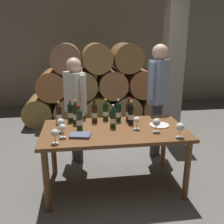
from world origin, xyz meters
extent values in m
plane|color=#66635E|center=(0.00, 0.00, 0.00)|extent=(14.00, 14.00, 0.00)
cube|color=gray|center=(0.00, 4.20, 1.40)|extent=(10.00, 0.24, 2.80)
cylinder|color=olive|center=(-1.26, 2.60, 0.30)|extent=(0.60, 0.90, 0.60)
cylinder|color=olive|center=(-0.63, 2.60, 0.30)|extent=(0.60, 0.90, 0.60)
cylinder|color=olive|center=(0.00, 2.60, 0.30)|extent=(0.60, 0.90, 0.60)
cylinder|color=olive|center=(0.63, 2.60, 0.30)|extent=(0.60, 0.90, 0.60)
cylinder|color=brown|center=(1.26, 2.60, 0.30)|extent=(0.60, 0.90, 0.60)
cylinder|color=#955D33|center=(-0.95, 2.60, 0.85)|extent=(0.60, 0.90, 0.60)
cylinder|color=olive|center=(-0.32, 2.60, 0.85)|extent=(0.60, 0.90, 0.60)
cylinder|color=#94613A|center=(0.31, 2.60, 0.85)|extent=(0.60, 0.90, 0.60)
cylinder|color=#955A34|center=(0.95, 2.60, 0.85)|extent=(0.60, 0.90, 0.60)
cylinder|color=#8B6145|center=(-0.63, 2.60, 1.39)|extent=(0.60, 0.90, 0.60)
cylinder|color=olive|center=(0.00, 2.60, 1.39)|extent=(0.60, 0.90, 0.60)
cylinder|color=brown|center=(0.63, 2.60, 1.39)|extent=(0.60, 0.90, 0.60)
cube|color=gray|center=(1.30, 1.60, 1.30)|extent=(0.32, 0.32, 2.60)
cube|color=brown|center=(0.00, 0.00, 0.74)|extent=(1.70, 0.90, 0.04)
cylinder|color=brown|center=(-0.77, -0.39, 0.36)|extent=(0.07, 0.07, 0.72)
cylinder|color=brown|center=(0.77, -0.39, 0.36)|extent=(0.07, 0.07, 0.72)
cylinder|color=brown|center=(-0.77, 0.39, 0.36)|extent=(0.07, 0.07, 0.72)
cylinder|color=brown|center=(0.77, 0.39, 0.36)|extent=(0.07, 0.07, 0.72)
cylinder|color=black|center=(0.23, 0.15, 0.86)|extent=(0.07, 0.07, 0.21)
sphere|color=black|center=(0.23, 0.15, 0.98)|extent=(0.07, 0.07, 0.07)
cylinder|color=black|center=(0.23, 0.15, 1.00)|extent=(0.03, 0.03, 0.07)
cylinder|color=tan|center=(0.23, 0.15, 1.05)|extent=(0.03, 0.03, 0.02)
cylinder|color=silver|center=(0.23, 0.15, 0.85)|extent=(0.07, 0.07, 0.06)
cylinder|color=black|center=(-0.01, 0.05, 0.86)|extent=(0.07, 0.07, 0.20)
sphere|color=black|center=(-0.01, 0.05, 0.97)|extent=(0.07, 0.07, 0.07)
cylinder|color=black|center=(-0.01, 0.05, 0.99)|extent=(0.03, 0.03, 0.06)
cylinder|color=silver|center=(-0.01, 0.05, 1.04)|extent=(0.03, 0.03, 0.02)
cylinder|color=silver|center=(-0.01, 0.05, 0.85)|extent=(0.07, 0.07, 0.06)
cylinder|color=black|center=(-0.21, 0.27, 0.87)|extent=(0.07, 0.07, 0.21)
sphere|color=black|center=(-0.21, 0.27, 0.98)|extent=(0.07, 0.07, 0.07)
cylinder|color=black|center=(-0.21, 0.27, 1.01)|extent=(0.03, 0.03, 0.07)
cylinder|color=black|center=(-0.21, 0.27, 1.05)|extent=(0.03, 0.03, 0.02)
cylinder|color=silver|center=(-0.21, 0.27, 0.86)|extent=(0.07, 0.07, 0.06)
cylinder|color=black|center=(-0.52, 0.34, 0.86)|extent=(0.07, 0.07, 0.20)
sphere|color=black|center=(-0.52, 0.34, 0.97)|extent=(0.07, 0.07, 0.07)
cylinder|color=black|center=(-0.52, 0.34, 0.99)|extent=(0.03, 0.03, 0.06)
cylinder|color=#B21E23|center=(-0.52, 0.34, 1.04)|extent=(0.03, 0.03, 0.02)
cylinder|color=silver|center=(-0.52, 0.34, 0.85)|extent=(0.07, 0.07, 0.06)
cylinder|color=black|center=(0.23, 0.26, 0.87)|extent=(0.07, 0.07, 0.22)
sphere|color=black|center=(0.23, 0.26, 0.98)|extent=(0.07, 0.07, 0.07)
cylinder|color=black|center=(0.23, 0.26, 1.01)|extent=(0.03, 0.03, 0.07)
cylinder|color=#B21E23|center=(0.23, 0.26, 1.06)|extent=(0.03, 0.03, 0.02)
cylinder|color=silver|center=(0.23, 0.26, 0.86)|extent=(0.07, 0.07, 0.06)
cylinder|color=#19381E|center=(-0.41, 0.02, 0.87)|extent=(0.07, 0.07, 0.21)
sphere|color=#19381E|center=(-0.41, 0.02, 0.98)|extent=(0.07, 0.07, 0.07)
cylinder|color=#19381E|center=(-0.41, 0.02, 1.01)|extent=(0.03, 0.03, 0.07)
cylinder|color=#B21E23|center=(-0.41, 0.02, 1.05)|extent=(0.03, 0.03, 0.02)
cylinder|color=silver|center=(-0.41, 0.02, 0.86)|extent=(0.07, 0.07, 0.06)
cylinder|color=black|center=(-0.45, 0.24, 0.87)|extent=(0.07, 0.07, 0.22)
sphere|color=black|center=(-0.45, 0.24, 0.98)|extent=(0.07, 0.07, 0.07)
cylinder|color=black|center=(-0.45, 0.24, 1.01)|extent=(0.03, 0.03, 0.07)
cylinder|color=gold|center=(-0.45, 0.24, 1.06)|extent=(0.03, 0.03, 0.02)
cylinder|color=silver|center=(-0.45, 0.24, 0.86)|extent=(0.07, 0.07, 0.07)
cylinder|color=black|center=(-0.66, 0.30, 0.86)|extent=(0.07, 0.07, 0.20)
sphere|color=black|center=(-0.66, 0.30, 0.96)|extent=(0.07, 0.07, 0.07)
cylinder|color=black|center=(-0.66, 0.30, 0.99)|extent=(0.03, 0.03, 0.06)
cylinder|color=gold|center=(-0.66, 0.30, 1.03)|extent=(0.03, 0.03, 0.02)
cylinder|color=silver|center=(-0.66, 0.30, 0.85)|extent=(0.07, 0.07, 0.06)
cylinder|color=black|center=(-0.06, 0.34, 0.86)|extent=(0.07, 0.07, 0.20)
sphere|color=black|center=(-0.06, 0.34, 0.97)|extent=(0.07, 0.07, 0.07)
cylinder|color=black|center=(-0.06, 0.34, 0.99)|extent=(0.03, 0.03, 0.06)
cylinder|color=gold|center=(-0.06, 0.34, 1.03)|extent=(0.03, 0.03, 0.02)
cylinder|color=silver|center=(-0.06, 0.34, 0.85)|extent=(0.07, 0.07, 0.06)
cylinder|color=black|center=(0.09, 0.27, 0.86)|extent=(0.07, 0.07, 0.21)
sphere|color=black|center=(0.09, 0.27, 0.97)|extent=(0.07, 0.07, 0.07)
cylinder|color=black|center=(0.09, 0.27, 1.00)|extent=(0.03, 0.03, 0.07)
cylinder|color=silver|center=(0.09, 0.27, 1.04)|extent=(0.03, 0.03, 0.02)
cylinder|color=silver|center=(0.09, 0.27, 0.85)|extent=(0.07, 0.07, 0.06)
cylinder|color=white|center=(0.66, -0.35, 0.76)|extent=(0.06, 0.06, 0.00)
cylinder|color=white|center=(0.66, -0.35, 0.80)|extent=(0.01, 0.01, 0.07)
sphere|color=white|center=(0.66, -0.35, 0.88)|extent=(0.09, 0.09, 0.09)
cylinder|color=white|center=(0.26, -0.04, 0.76)|extent=(0.06, 0.06, 0.00)
cylinder|color=white|center=(0.26, -0.04, 0.80)|extent=(0.01, 0.01, 0.07)
sphere|color=white|center=(0.26, -0.04, 0.87)|extent=(0.08, 0.08, 0.08)
cylinder|color=white|center=(0.46, -0.16, 0.76)|extent=(0.06, 0.06, 0.00)
cylinder|color=white|center=(0.46, -0.16, 0.80)|extent=(0.01, 0.01, 0.07)
sphere|color=white|center=(0.46, -0.16, 0.88)|extent=(0.09, 0.09, 0.09)
cylinder|color=white|center=(-0.62, -0.01, 0.76)|extent=(0.06, 0.06, 0.00)
cylinder|color=white|center=(-0.62, -0.01, 0.80)|extent=(0.01, 0.01, 0.07)
sphere|color=white|center=(-0.62, -0.01, 0.88)|extent=(0.09, 0.09, 0.09)
cylinder|color=white|center=(-0.66, -0.33, 0.76)|extent=(0.06, 0.06, 0.00)
cylinder|color=white|center=(-0.66, -0.33, 0.80)|extent=(0.01, 0.01, 0.07)
sphere|color=white|center=(-0.66, -0.33, 0.87)|extent=(0.08, 0.08, 0.08)
cylinder|color=white|center=(-0.59, -0.18, 0.76)|extent=(0.06, 0.06, 0.00)
cylinder|color=white|center=(-0.59, -0.18, 0.80)|extent=(0.01, 0.01, 0.07)
sphere|color=white|center=(-0.59, -0.18, 0.87)|extent=(0.08, 0.08, 0.08)
cube|color=#4C5670|center=(-0.40, -0.18, 0.77)|extent=(0.25, 0.20, 0.03)
cylinder|color=white|center=(0.56, 0.04, 0.77)|extent=(0.24, 0.24, 0.01)
cylinder|color=#383842|center=(0.80, 0.79, 0.43)|extent=(0.11, 0.11, 0.85)
cylinder|color=#383842|center=(0.73, 0.71, 0.43)|extent=(0.11, 0.11, 0.85)
cube|color=#8499BC|center=(0.77, 0.75, 1.17)|extent=(0.35, 0.35, 0.64)
cylinder|color=#8499BC|center=(0.92, 0.90, 1.21)|extent=(0.08, 0.08, 0.54)
cylinder|color=#8499BC|center=(0.62, 0.60, 1.21)|extent=(0.08, 0.08, 0.54)
sphere|color=tan|center=(0.77, 0.75, 1.60)|extent=(0.23, 0.23, 0.23)
cylinder|color=#383842|center=(-0.48, 0.77, 0.38)|extent=(0.11, 0.11, 0.77)
cylinder|color=#383842|center=(-0.43, 0.67, 0.38)|extent=(0.11, 0.11, 0.77)
cube|color=silver|center=(-0.46, 0.72, 1.06)|extent=(0.32, 0.37, 0.58)
cylinder|color=silver|center=(-0.57, 0.90, 1.08)|extent=(0.08, 0.08, 0.49)
cylinder|color=silver|center=(-0.34, 0.54, 1.08)|extent=(0.08, 0.08, 0.49)
sphere|color=tan|center=(-0.46, 0.72, 1.44)|extent=(0.21, 0.21, 0.21)
camera|label=1|loc=(-0.40, -2.71, 1.80)|focal=39.52mm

